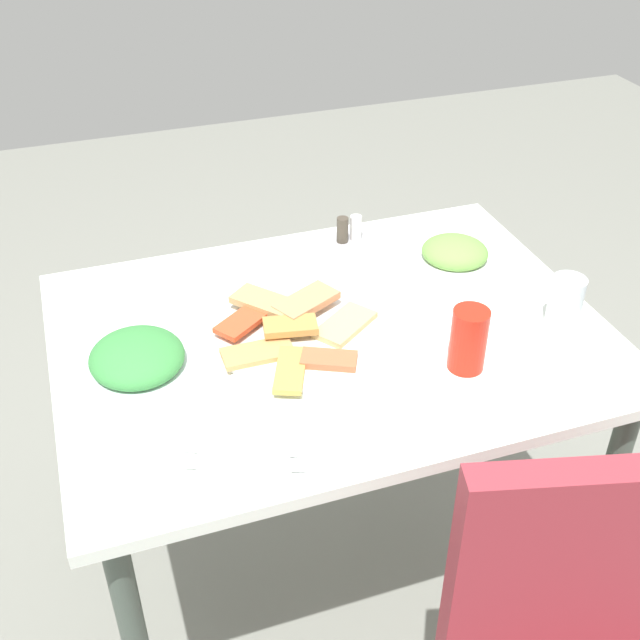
# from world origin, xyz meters

# --- Properties ---
(ground_plane) EXTENTS (6.00, 6.00, 0.00)m
(ground_plane) POSITION_xyz_m (0.00, 0.00, 0.00)
(ground_plane) COLOR gray
(dining_table) EXTENTS (1.05, 0.78, 0.75)m
(dining_table) POSITION_xyz_m (0.00, 0.00, 0.65)
(dining_table) COLOR white
(dining_table) RESTS_ON ground_plane
(pide_platter) EXTENTS (0.34, 0.35, 0.04)m
(pide_platter) POSITION_xyz_m (0.06, 0.00, 0.76)
(pide_platter) COLOR white
(pide_platter) RESTS_ON dining_table
(salad_plate_greens) EXTENTS (0.23, 0.23, 0.06)m
(salad_plate_greens) POSITION_xyz_m (0.37, -0.00, 0.77)
(salad_plate_greens) COLOR white
(salad_plate_greens) RESTS_ON dining_table
(salad_plate_rice) EXTENTS (0.21, 0.21, 0.06)m
(salad_plate_rice) POSITION_xyz_m (-0.34, -0.15, 0.77)
(salad_plate_rice) COLOR white
(salad_plate_rice) RESTS_ON dining_table
(soda_can) EXTENTS (0.09, 0.09, 0.12)m
(soda_can) POSITION_xyz_m (-0.19, 0.18, 0.81)
(soda_can) COLOR red
(soda_can) RESTS_ON dining_table
(drinking_glass) EXTENTS (0.07, 0.07, 0.11)m
(drinking_glass) POSITION_xyz_m (-0.43, 0.13, 0.80)
(drinking_glass) COLOR silver
(drinking_glass) RESTS_ON dining_table
(paper_napkin) EXTENTS (0.17, 0.17, 0.00)m
(paper_napkin) POSITION_xyz_m (0.25, 0.28, 0.75)
(paper_napkin) COLOR white
(paper_napkin) RESTS_ON dining_table
(fork) EXTENTS (0.17, 0.08, 0.00)m
(fork) POSITION_xyz_m (0.25, 0.27, 0.75)
(fork) COLOR silver
(fork) RESTS_ON paper_napkin
(spoon) EXTENTS (0.19, 0.09, 0.00)m
(spoon) POSITION_xyz_m (0.25, 0.30, 0.75)
(spoon) COLOR silver
(spoon) RESTS_ON paper_napkin
(condiment_caddy) EXTENTS (0.10, 0.10, 0.07)m
(condiment_caddy) POSITION_xyz_m (-0.15, -0.30, 0.77)
(condiment_caddy) COLOR #B2B2B7
(condiment_caddy) RESTS_ON dining_table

